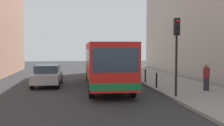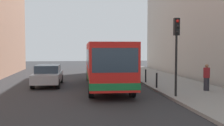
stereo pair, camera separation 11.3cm
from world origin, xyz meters
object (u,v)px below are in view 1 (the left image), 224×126
Objects in this scene: bus at (106,62)px; bollard_far at (137,73)px; bollard_near at (157,80)px; car_beside_bus at (48,75)px; pedestrian_near_signal at (206,77)px; traffic_light at (177,42)px; bollard_mid at (145,76)px.

bus reaches higher than bollard_far.
bollard_far is at bearing 90.00° from bollard_near.
pedestrian_near_signal is (9.67, -4.52, 0.15)m from car_beside_bus.
bollard_near is at bearing -90.00° from bollard_far.
pedestrian_near_signal is (5.67, -3.33, -0.79)m from bus.
bus is 4.93m from bollard_far.
pedestrian_near_signal is (2.60, -7.01, 0.31)m from bollard_far.
traffic_light is (3.17, -4.89, 1.28)m from bus.
bollard_near is 0.60× the size of pedestrian_near_signal.
traffic_light reaches higher than car_beside_bus.
bollard_near and bollard_mid have the same top height.
bollard_far is at bearing -159.39° from car_beside_bus.
bus reaches higher than bollard_near.
traffic_light is 6.31m from bollard_mid.
pedestrian_near_signal reaches higher than bollard_far.
traffic_light is 4.32× the size of bollard_mid.
traffic_light is (7.18, -6.09, 2.22)m from car_beside_bus.
bus is 11.67× the size of bollard_mid.
car_beside_bus is at bearing -160.59° from bollard_far.
bus is 2.50× the size of car_beside_bus.
bus reaches higher than bollard_mid.
bollard_mid is 0.60× the size of pedestrian_near_signal.
bollard_mid is at bearing -161.15° from bus.
pedestrian_near_signal is (2.60, -1.54, 0.31)m from bollard_near.
bus is at bearing 149.79° from bollard_near.
bollard_mid is (3.07, 0.95, -1.10)m from bus.
bollard_far is (0.00, 2.74, 0.00)m from bollard_mid.
bus is at bearing 122.97° from traffic_light.
bus is 2.70× the size of traffic_light.
bollard_mid and bollard_far have the same top height.
bollard_near is (3.07, -1.79, -1.10)m from bus.
car_beside_bus reaches higher than bollard_far.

